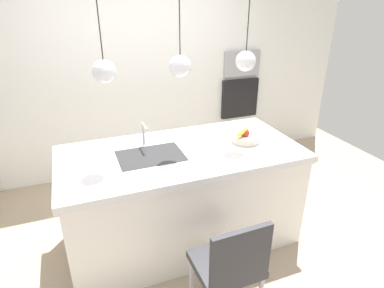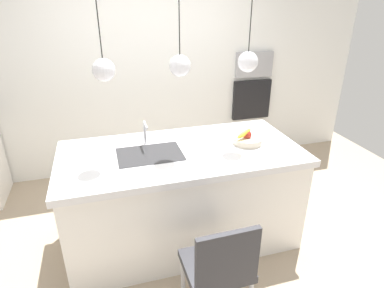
# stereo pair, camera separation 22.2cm
# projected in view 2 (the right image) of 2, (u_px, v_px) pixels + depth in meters

# --- Properties ---
(floor) EXTENTS (6.60, 6.60, 0.00)m
(floor) POSITION_uv_depth(u_px,v_px,m) (183.00, 235.00, 3.30)
(floor) COLOR tan
(floor) RESTS_ON ground
(back_wall) EXTENTS (6.00, 0.10, 2.60)m
(back_wall) POSITION_uv_depth(u_px,v_px,m) (149.00, 73.00, 4.20)
(back_wall) COLOR white
(back_wall) RESTS_ON ground
(kitchen_island) EXTENTS (2.14, 1.04, 0.96)m
(kitchen_island) POSITION_uv_depth(u_px,v_px,m) (182.00, 195.00, 3.10)
(kitchen_island) COLOR white
(kitchen_island) RESTS_ON ground
(sink_basin) EXTENTS (0.56, 0.40, 0.02)m
(sink_basin) POSITION_uv_depth(u_px,v_px,m) (150.00, 155.00, 2.83)
(sink_basin) COLOR #2D2D30
(sink_basin) RESTS_ON kitchen_island
(faucet) EXTENTS (0.02, 0.17, 0.22)m
(faucet) POSITION_uv_depth(u_px,v_px,m) (145.00, 130.00, 2.96)
(faucet) COLOR silver
(faucet) RESTS_ON kitchen_island
(fruit_bowl) EXTENTS (0.27, 0.27, 0.15)m
(fruit_bowl) POSITION_uv_depth(u_px,v_px,m) (247.00, 139.00, 3.02)
(fruit_bowl) COLOR beige
(fruit_bowl) RESTS_ON kitchen_island
(microwave) EXTENTS (0.54, 0.08, 0.34)m
(microwave) POSITION_uv_depth(u_px,v_px,m) (254.00, 64.00, 4.48)
(microwave) COLOR #9E9EA3
(microwave) RESTS_ON back_wall
(oven) EXTENTS (0.56, 0.08, 0.56)m
(oven) POSITION_uv_depth(u_px,v_px,m) (251.00, 99.00, 4.69)
(oven) COLOR black
(oven) RESTS_ON back_wall
(chair_near) EXTENTS (0.47, 0.43, 0.88)m
(chair_near) POSITION_uv_depth(u_px,v_px,m) (220.00, 266.00, 2.26)
(chair_near) COLOR #333338
(chair_near) RESTS_ON ground
(pendant_light_left) EXTENTS (0.17, 0.17, 0.77)m
(pendant_light_left) POSITION_uv_depth(u_px,v_px,m) (104.00, 70.00, 2.44)
(pendant_light_left) COLOR silver
(pendant_light_center) EXTENTS (0.17, 0.17, 0.77)m
(pendant_light_center) POSITION_uv_depth(u_px,v_px,m) (180.00, 65.00, 2.59)
(pendant_light_center) COLOR silver
(pendant_light_right) EXTENTS (0.17, 0.17, 0.77)m
(pendant_light_right) POSITION_uv_depth(u_px,v_px,m) (248.00, 62.00, 2.74)
(pendant_light_right) COLOR silver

